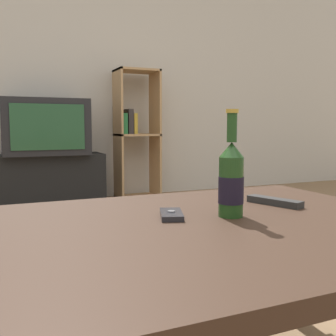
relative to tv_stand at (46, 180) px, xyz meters
name	(u,v)px	position (x,y,z in m)	size (l,w,h in m)	color
back_wall	(53,62)	(0.12, 0.26, 1.07)	(8.00, 0.05, 2.60)	beige
coffee_table	(219,246)	(0.12, -2.77, 0.17)	(1.07, 0.86, 0.47)	#332116
tv_stand	(46,180)	(0.00, 0.00, 0.00)	(0.99, 0.37, 0.46)	black
television	(45,127)	(0.00, 0.00, 0.47)	(0.71, 0.54, 0.48)	black
bookshelf	(135,132)	(0.85, 0.04, 0.42)	(0.40, 0.30, 1.24)	tan
beer_bottle	(231,180)	(0.17, -2.73, 0.34)	(0.07, 0.07, 0.28)	#1E4219
cell_phone	(171,215)	(0.03, -2.68, 0.25)	(0.09, 0.12, 0.02)	#232328
remote_control	(274,201)	(0.37, -2.65, 0.25)	(0.10, 0.18, 0.02)	#282828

